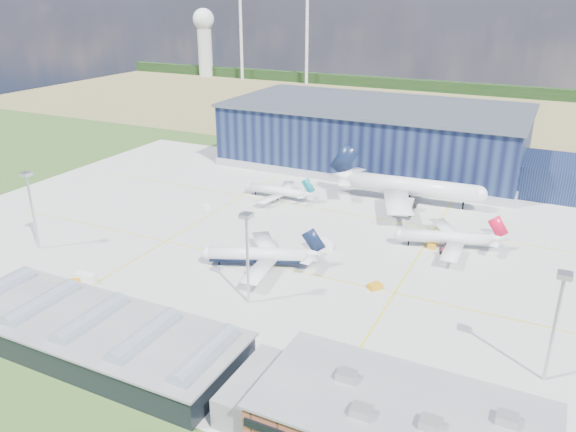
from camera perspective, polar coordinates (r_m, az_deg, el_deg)
The scene contains 25 objects.
ground at distance 163.44m, azimuth -1.80°, elevation -3.23°, with size 600.00×600.00×0.00m, color #2B491B.
apron at distance 171.53m, azimuth -0.24°, elevation -1.95°, with size 220.00×160.00×0.08m.
farmland at distance 364.17m, azimuth 14.83°, elevation 10.11°, with size 600.00×220.00×0.01m, color olive.
treeline at distance 441.13m, azimuth 17.14°, elevation 12.33°, with size 600.00×8.00×8.00m, color black.
horizon_dressing at distance 500.11m, azimuth -5.68°, elevation 17.64°, with size 440.20×18.00×70.00m.
hangar at distance 242.14m, azimuth 9.39°, elevation 7.75°, with size 145.00×62.00×26.10m.
ops_building at distance 96.60m, azimuth 11.35°, elevation -20.39°, with size 46.00×23.00×10.90m.
glass_concourse at distance 122.79m, azimuth -18.09°, elevation -11.59°, with size 78.00×23.00×8.60m.
light_mast_west at distance 172.81m, azimuth -24.71°, elevation 1.64°, with size 2.60×2.60×23.00m.
light_mast_center at distance 128.78m, azimuth -4.18°, elevation -2.88°, with size 2.60×2.60×23.00m.
light_mast_east at distance 114.14m, azimuth 25.72°, elevation -8.60°, with size 2.60×2.60×23.00m.
airliner_navy at distance 150.44m, azimuth -3.10°, elevation -3.22°, with size 34.03×33.29×11.10m, color white, non-canonical shape.
airliner_red at distance 167.23m, azimuth 15.72°, elevation -1.50°, with size 32.40×31.69×10.56m, color white, non-canonical shape.
airliner_widebody at distance 199.72m, azimuth 12.54°, elevation 3.81°, with size 56.78×55.54×18.51m, color white, non-canonical shape.
airliner_regional at distance 200.82m, azimuth -1.15°, elevation 3.01°, with size 27.65×27.05×9.02m, color white, non-canonical shape.
gse_tug_a at distance 154.82m, azimuth -20.39°, elevation -5.87°, with size 2.27×3.71×1.55m, color orange.
gse_tug_b at distance 142.88m, azimuth 8.81°, elevation -7.07°, with size 2.23×3.35×1.45m, color orange.
gse_van_a at distance 153.18m, azimuth -19.89°, elevation -5.93°, with size 2.37×5.44×2.37m, color white.
gse_cart_a at distance 167.43m, azimuth -2.92°, elevation -2.37°, with size 2.00×3.00×1.30m, color white.
gse_van_b at distance 163.01m, azimuth 3.80°, elevation -2.89°, with size 2.34×5.10×2.34m, color white.
gse_tug_c at distance 168.40m, azimuth 14.42°, elevation -2.88°, with size 2.22×3.55×1.55m, color orange.
gse_cart_b at distance 194.82m, azimuth -8.29°, elevation 0.96°, with size 1.82×2.72×1.18m, color white.
gse_van_c at distance 109.13m, azimuth 14.98°, elevation -17.58°, with size 2.19×4.57×2.19m, color white.
car_a at distance 115.00m, azimuth 22.94°, elevation -16.78°, with size 1.31×3.24×1.11m, color #99999E.
car_b at distance 117.19m, azimuth 11.17°, elevation -14.45°, with size 1.13×3.25×1.07m, color #99999E.
Camera 1 is at (69.85, -130.70, 68.92)m, focal length 35.00 mm.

